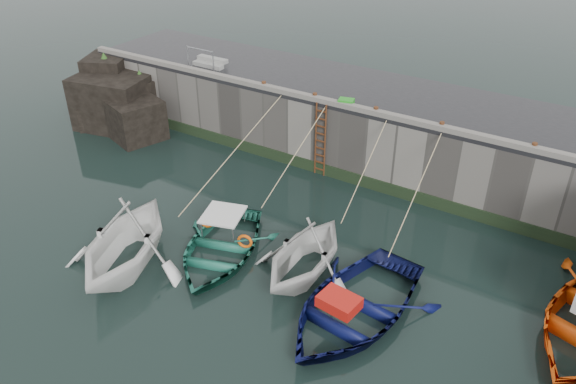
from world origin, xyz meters
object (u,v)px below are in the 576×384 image
Objects in this scene: bollard_a at (264,85)px; bollard_b at (315,96)px; boat_near_blacktrim at (304,273)px; boat_near_white at (129,265)px; boat_near_blue at (220,254)px; ladder at (320,140)px; bollard_e at (534,147)px; bollard_d at (442,125)px; boat_near_navy at (353,314)px; fish_crate at (346,102)px; bollard_c at (376,110)px.

bollard_b is (2.50, 0.00, 0.00)m from bollard_a.
boat_near_blacktrim is 7.88m from bollard_b.
boat_near_blue is at bearing 22.90° from boat_near_white.
ladder is 8.19m from bollard_e.
bollard_e is (10.30, 9.08, 3.30)m from boat_near_white.
bollard_d is (1.95, 6.32, 3.30)m from boat_near_blacktrim.
bollard_e is at bearing 2.40° from ladder.
boat_near_navy is 20.29× the size of bollard_a.
bollard_b is 8.50m from bollard_e.
boat_near_white is (-2.30, -8.75, -1.59)m from ladder.
fish_crate is 1.37m from bollard_b.
fish_crate is (0.87, 0.44, 1.70)m from ladder.
bollard_d and bollard_e have the same top height.
boat_near_white is 10.66m from bollard_c.
ladder is 11.43× the size of bollard_a.
bollard_e reaches higher than boat_near_blacktrim.
boat_near_blue is 5.16m from boat_near_navy.
bollard_d reaches higher than boat_near_blacktrim.
fish_crate reaches higher than boat_near_blue.
bollard_a and bollard_b have the same top height.
bollard_b is 1.00× the size of bollard_d.
bollard_a is at bearing 95.06° from boat_near_blue.
bollard_c reaches higher than fish_crate.
fish_crate is at bearing 178.41° from bollard_d.
boat_near_blacktrim is (2.96, 0.69, 0.00)m from boat_near_blue.
bollard_b is (-1.37, -0.11, 0.00)m from fish_crate.
boat_near_blacktrim is 15.14× the size of bollard_b.
boat_near_white is 10.27m from fish_crate.
boat_near_blacktrim is at bearing -4.36° from boat_near_blue.
ladder reaches higher than boat_near_navy.
bollard_b reaches higher than boat_near_navy.
boat_near_blue is at bearing -90.90° from ladder.
ladder is at bearing 113.45° from boat_near_blacktrim.
bollard_b and bollard_d have the same top height.
bollard_a is at bearing 130.76° from boat_near_blacktrim.
boat_near_blue is 17.57× the size of bollard_b.
bollard_d is at bearing 4.00° from ladder.
boat_near_white is 9.83m from bollard_b.
bollard_a and bollard_c have the same top height.
fish_crate is 2.15× the size of bollard_d.
boat_near_navy is at bearing -52.39° from bollard_b.
fish_crate is 2.15× the size of bollard_c.
boat_near_navy is at bearing -68.40° from bollard_c.
ladder is 11.43× the size of bollard_b.
bollard_b is (-0.40, 7.00, 3.30)m from boat_near_blue.
bollard_d is (-0.25, 7.21, 3.30)m from boat_near_navy.
boat_near_blue is at bearing -108.21° from bollard_c.
bollard_d reaches higher than boat_near_white.
boat_near_blue is 8.19× the size of fish_crate.
bollard_c is at bearing 43.12° from boat_near_white.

